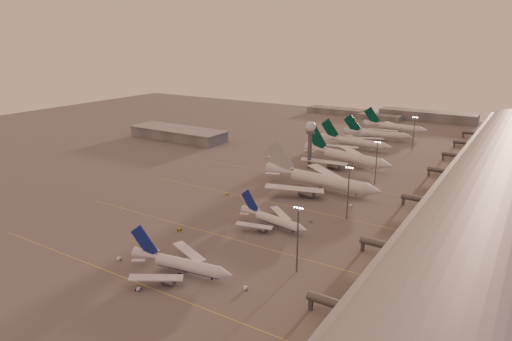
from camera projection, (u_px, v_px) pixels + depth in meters
The scene contains 26 objects.
ground at pixel (172, 235), 189.62m from camera, with size 700.00×700.00×0.00m, color #545151.
taxiway_markings at pixel (298, 207), 219.77m from camera, with size 180.00×185.25×0.02m.
terminal at pixel (493, 184), 220.98m from camera, with size 57.00×362.00×23.04m.
hangar at pixel (178, 133), 363.13m from camera, with size 82.00×27.00×8.50m.
radar_tower at pixel (310, 135), 278.45m from camera, with size 6.40×6.40×31.10m.
mast_a at pixel (298, 236), 156.14m from camera, with size 3.60×0.56×25.00m.
mast_b at pixel (348, 190), 202.30m from camera, with size 3.60×0.56×25.00m.
mast_c at pixel (376, 161), 249.47m from camera, with size 3.60×0.56×25.00m.
mast_d at pixel (414, 132), 323.53m from camera, with size 3.60×0.56×25.00m.
distant_horizon at pixel (398, 115), 451.02m from camera, with size 165.00×37.50×9.00m.
narrowbody_near at pixel (181, 266), 157.59m from camera, with size 40.20×31.87×15.76m.
narrowbody_mid at pixel (273, 221), 196.47m from camera, with size 35.59×28.20×13.97m.
widebody_white at pixel (321, 183), 242.44m from camera, with size 68.53×54.75×24.10m.
greentail_a at pixel (347, 159), 289.23m from camera, with size 63.82×51.00×23.48m.
greentail_b at pixel (355, 144), 331.62m from camera, with size 55.37×44.60×20.10m.
greentail_c at pixel (377, 136), 359.12m from camera, with size 52.56×42.09×19.23m.
greentail_d at pixel (395, 128), 386.34m from camera, with size 55.53×44.70×20.16m.
gsv_truck_a at pixel (120, 258), 167.49m from camera, with size 6.40×2.98×2.49m.
gsv_tug_near at pixel (138, 289), 148.10m from camera, with size 2.83×3.87×1.00m.
gsv_catering_a at pixel (246, 284), 148.14m from camera, with size 5.70×3.61×4.33m.
gsv_tug_mid at pixel (179, 230), 193.48m from camera, with size 4.05×4.13×1.03m.
gsv_truck_b at pixel (312, 220), 201.84m from camera, with size 5.04×2.35×1.96m.
gsv_truck_c at pixel (228, 193), 236.61m from camera, with size 5.95×4.60×2.30m.
gsv_catering_b at pixel (351, 203), 219.97m from camera, with size 5.53×3.14×4.29m.
gsv_truck_d at pixel (269, 156), 307.53m from camera, with size 4.33×6.42×2.45m.
gsv_tug_hangar at pixel (379, 162), 294.99m from camera, with size 4.02×2.66×1.09m.
Camera 1 is at (122.03, -128.86, 79.94)m, focal length 32.00 mm.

